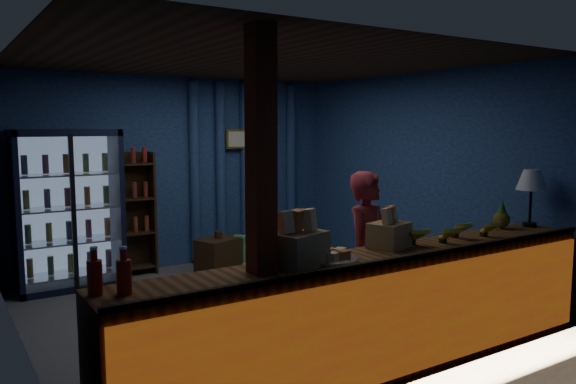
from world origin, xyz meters
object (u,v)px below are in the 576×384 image
(pastry_tray, at_px, (327,257))
(table_lamp, at_px, (532,182))
(green_chair, at_px, (261,250))
(shopkeeper, at_px, (368,256))

(pastry_tray, xyz_separation_m, table_lamp, (2.51, 0.03, 0.42))
(pastry_tray, relative_size, table_lamp, 0.82)
(green_chair, distance_m, table_lamp, 3.58)
(pastry_tray, bearing_deg, shopkeeper, 31.32)
(green_chair, distance_m, pastry_tray, 3.52)
(pastry_tray, height_order, table_lamp, table_lamp)
(shopkeeper, height_order, green_chair, shopkeeper)
(shopkeeper, distance_m, green_chair, 2.76)
(green_chair, bearing_deg, table_lamp, 74.20)
(green_chair, xyz_separation_m, pastry_tray, (-1.27, -3.20, 0.71))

